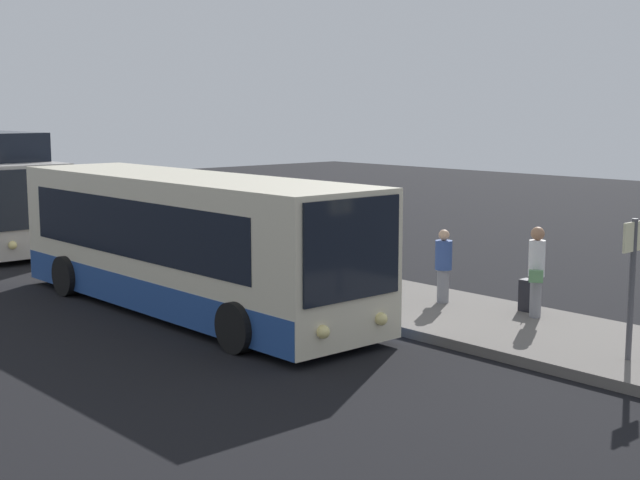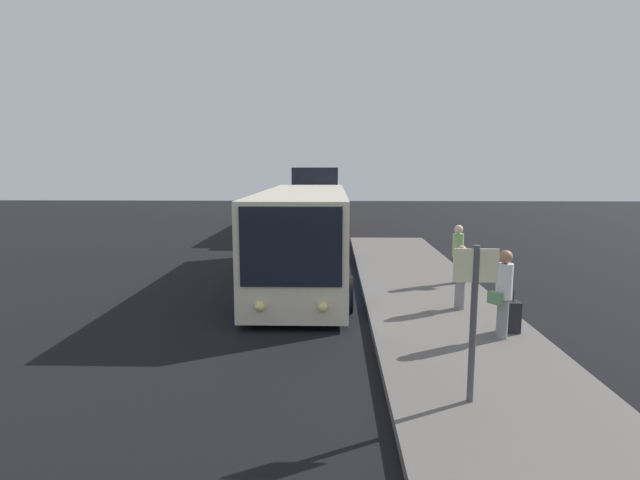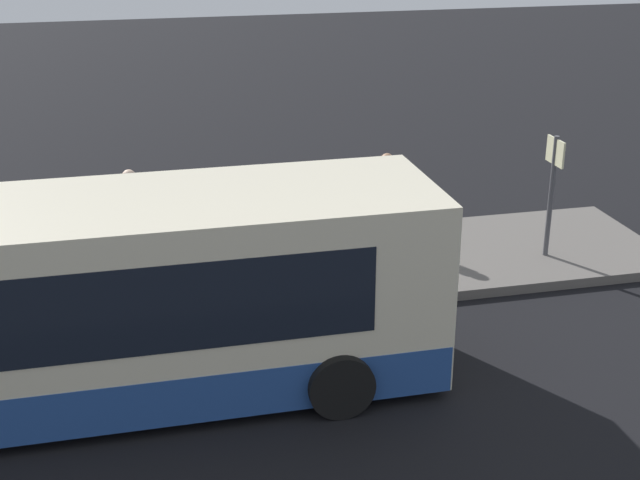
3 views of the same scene
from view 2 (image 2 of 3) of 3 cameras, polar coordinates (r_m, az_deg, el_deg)
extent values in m
plane|color=black|center=(15.27, -1.28, -5.67)|extent=(80.00, 80.00, 0.00)
cube|color=#605B56|center=(15.45, 11.40, -5.30)|extent=(20.00, 3.56, 0.19)
cube|color=beige|center=(16.11, -1.79, 0.71)|extent=(10.33, 2.57, 2.78)
cube|color=#23478C|center=(16.28, -1.77, -2.92)|extent=(10.28, 2.59, 0.70)
cube|color=black|center=(16.33, -1.74, 2.00)|extent=(8.47, 2.60, 1.22)
cube|color=black|center=(10.94, -3.36, -0.82)|extent=(0.06, 2.26, 1.78)
sphere|color=#F9E58C|center=(11.17, 0.33, -7.67)|extent=(0.24, 0.24, 0.24)
sphere|color=#F9E58C|center=(11.29, -6.91, -7.56)|extent=(0.24, 0.24, 0.24)
cylinder|color=black|center=(12.85, 3.08, -6.21)|extent=(0.94, 0.30, 0.94)
cylinder|color=black|center=(13.03, -8.34, -6.07)|extent=(0.94, 0.30, 0.94)
cylinder|color=black|center=(19.42, 2.56, -1.22)|extent=(0.94, 0.30, 0.94)
cylinder|color=black|center=(19.54, -4.99, -1.18)|extent=(0.94, 0.30, 0.94)
cube|color=#B2ADA8|center=(29.13, -0.30, 4.02)|extent=(10.76, 2.51, 2.63)
cube|color=#B2231E|center=(29.22, -0.30, 2.13)|extent=(10.71, 2.53, 0.70)
cube|color=black|center=(29.38, -0.28, 4.67)|extent=(8.82, 2.54, 1.16)
cube|color=black|center=(23.72, -0.72, 3.93)|extent=(0.06, 2.21, 1.68)
sphere|color=#F9E58C|center=(23.81, 0.94, 0.95)|extent=(0.24, 0.24, 0.24)
sphere|color=#F9E58C|center=(23.87, -2.37, 0.96)|extent=(0.24, 0.24, 0.24)
cylinder|color=black|center=(25.58, 2.25, 1.19)|extent=(1.02, 0.30, 1.02)
cylinder|color=black|center=(25.67, -3.36, 1.21)|extent=(1.02, 0.30, 1.02)
cylinder|color=black|center=(32.53, 2.10, 2.73)|extent=(1.02, 0.30, 1.02)
cylinder|color=black|center=(32.60, -2.32, 2.74)|extent=(1.02, 0.30, 1.02)
cube|color=black|center=(29.48, -0.28, 7.46)|extent=(9.15, 2.31, 0.85)
cube|color=#B2ADA8|center=(43.15, 0.30, 5.45)|extent=(12.09, 2.45, 2.68)
cube|color=gold|center=(43.21, 0.30, 4.14)|extent=(12.03, 2.47, 0.70)
cube|color=black|center=(43.44, 0.31, 5.90)|extent=(9.92, 2.48, 1.18)
cube|color=black|center=(37.07, 0.09, 5.57)|extent=(0.06, 2.15, 1.71)
sphere|color=#F9E58C|center=(37.13, 1.13, 3.60)|extent=(0.24, 0.24, 0.24)
sphere|color=#F9E58C|center=(37.16, -0.95, 3.61)|extent=(0.24, 0.24, 0.24)
cylinder|color=black|center=(39.11, 1.96, 3.64)|extent=(0.97, 0.30, 0.97)
cylinder|color=black|center=(39.16, -1.63, 3.65)|extent=(0.97, 0.30, 0.97)
cylinder|color=black|center=(46.94, 1.89, 4.43)|extent=(0.97, 0.30, 0.97)
cylinder|color=black|center=(46.99, -1.10, 4.44)|extent=(0.97, 0.30, 0.97)
cylinder|color=gray|center=(12.96, 15.69, -6.02)|extent=(0.36, 0.36, 0.73)
cylinder|color=#334C8C|center=(12.81, 15.82, -3.06)|extent=(0.52, 0.52, 0.64)
sphere|color=tan|center=(12.73, 15.89, -1.13)|extent=(0.24, 0.24, 0.24)
cube|color=beige|center=(13.10, 16.40, -4.02)|extent=(0.30, 0.30, 0.24)
cylinder|color=gray|center=(11.05, 20.12, -8.42)|extent=(0.32, 0.32, 0.84)
cylinder|color=silver|center=(10.85, 20.32, -4.43)|extent=(0.46, 0.46, 0.73)
sphere|color=#9E7051|center=(10.76, 20.46, -1.82)|extent=(0.27, 0.27, 0.27)
cube|color=#598C59|center=(10.72, 19.37, -6.28)|extent=(0.31, 0.27, 0.24)
cylinder|color=#4C476B|center=(15.77, 15.38, -3.31)|extent=(0.23, 0.23, 0.81)
cylinder|color=#8CB766|center=(15.64, 15.49, -0.58)|extent=(0.33, 0.33, 0.71)
sphere|color=beige|center=(15.57, 15.56, 1.19)|extent=(0.26, 0.26, 0.26)
cube|color=black|center=(15.43, 15.69, -1.84)|extent=(0.14, 0.28, 0.24)
cube|color=black|center=(11.57, 21.14, -8.17)|extent=(0.32, 0.27, 0.67)
cylinder|color=black|center=(11.45, 21.26, -5.99)|extent=(0.02, 0.02, 0.24)
cylinder|color=#4C4C51|center=(7.82, 17.10, -9.27)|extent=(0.10, 0.10, 2.39)
cube|color=beige|center=(7.60, 17.39, -2.80)|extent=(0.04, 0.65, 0.50)
camera|label=1|loc=(11.51, -90.02, 3.37)|focal=50.00mm
camera|label=3|loc=(19.96, -39.24, 15.74)|focal=50.00mm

